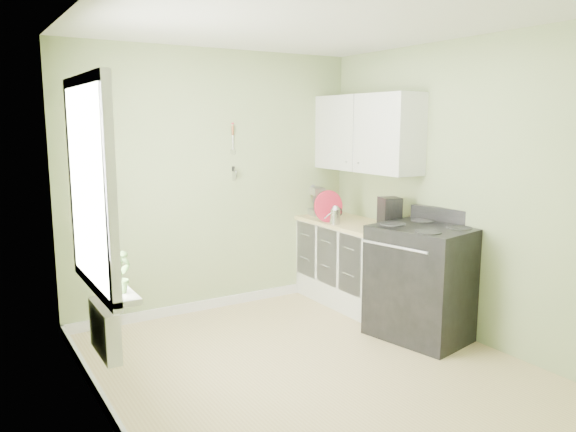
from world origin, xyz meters
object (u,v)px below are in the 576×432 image
stove (424,281)px  coffee_maker (389,214)px  stand_mixer (316,202)px  kettle (335,215)px

stove → coffee_maker: size_ratio=3.61×
stand_mixer → coffee_maker: (0.10, -1.14, 0.00)m
stand_mixer → stove: bearing=-88.2°
kettle → stand_mixer: bearing=74.2°
stand_mixer → coffee_maker: stand_mixer is taller
stove → kettle: size_ratio=5.96×
stove → kettle: (-0.22, 1.08, 0.48)m
stove → coffee_maker: (0.05, 0.55, 0.54)m
kettle → coffee_maker: bearing=-62.6°
stand_mixer → coffee_maker: bearing=-84.8°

